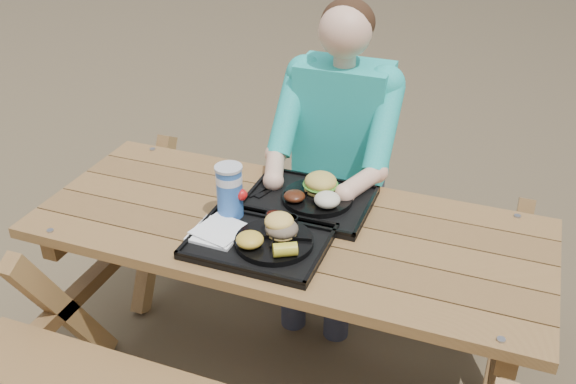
% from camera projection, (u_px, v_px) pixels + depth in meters
% --- Properties ---
extents(ground, '(60.00, 60.00, 0.00)m').
position_uv_depth(ground, '(288.00, 377.00, 2.63)').
color(ground, '#999999').
rests_on(ground, ground).
extents(picnic_table, '(1.80, 1.49, 0.75)m').
position_uv_depth(picnic_table, '(288.00, 306.00, 2.44)').
color(picnic_table, '#999999').
rests_on(picnic_table, ground).
extents(tray_near, '(0.45, 0.35, 0.02)m').
position_uv_depth(tray_near, '(260.00, 242.00, 2.14)').
color(tray_near, black).
rests_on(tray_near, picnic_table).
extents(tray_far, '(0.45, 0.35, 0.02)m').
position_uv_depth(tray_far, '(309.00, 202.00, 2.36)').
color(tray_far, black).
rests_on(tray_far, picnic_table).
extents(plate_near, '(0.26, 0.26, 0.02)m').
position_uv_depth(plate_near, '(274.00, 241.00, 2.10)').
color(plate_near, black).
rests_on(plate_near, tray_near).
extents(plate_far, '(0.26, 0.26, 0.02)m').
position_uv_depth(plate_far, '(317.00, 198.00, 2.35)').
color(plate_far, black).
rests_on(plate_far, tray_far).
extents(napkin_stack, '(0.17, 0.17, 0.02)m').
position_uv_depth(napkin_stack, '(217.00, 232.00, 2.16)').
color(napkin_stack, white).
rests_on(napkin_stack, tray_near).
extents(soda_cup, '(0.09, 0.09, 0.18)m').
position_uv_depth(soda_cup, '(230.00, 192.00, 2.22)').
color(soda_cup, '#154CA4').
rests_on(soda_cup, tray_near).
extents(condiment_bbq, '(0.06, 0.06, 0.03)m').
position_uv_depth(condiment_bbq, '(274.00, 218.00, 2.22)').
color(condiment_bbq, black).
rests_on(condiment_bbq, tray_near).
extents(condiment_mustard, '(0.05, 0.05, 0.03)m').
position_uv_depth(condiment_mustard, '(291.00, 221.00, 2.20)').
color(condiment_mustard, yellow).
rests_on(condiment_mustard, tray_near).
extents(sandwich, '(0.10, 0.10, 0.11)m').
position_uv_depth(sandwich, '(282.00, 220.00, 2.10)').
color(sandwich, '#F1BE55').
rests_on(sandwich, plate_near).
extents(mac_cheese, '(0.09, 0.09, 0.05)m').
position_uv_depth(mac_cheese, '(250.00, 240.00, 2.06)').
color(mac_cheese, gold).
rests_on(mac_cheese, plate_near).
extents(corn_cob, '(0.10, 0.10, 0.04)m').
position_uv_depth(corn_cob, '(285.00, 250.00, 2.01)').
color(corn_cob, gold).
rests_on(corn_cob, plate_near).
extents(cutlery_far, '(0.06, 0.14, 0.01)m').
position_uv_depth(cutlery_far, '(269.00, 190.00, 2.41)').
color(cutlery_far, black).
rests_on(cutlery_far, tray_far).
extents(burger, '(0.12, 0.12, 0.11)m').
position_uv_depth(burger, '(321.00, 178.00, 2.34)').
color(burger, gold).
rests_on(burger, plate_far).
extents(baked_beans, '(0.08, 0.08, 0.04)m').
position_uv_depth(baked_beans, '(294.00, 196.00, 2.30)').
color(baked_beans, '#441C0D').
rests_on(baked_beans, plate_far).
extents(potato_salad, '(0.09, 0.09, 0.05)m').
position_uv_depth(potato_salad, '(327.00, 200.00, 2.26)').
color(potato_salad, '#E9E4C5').
rests_on(potato_salad, plate_far).
extents(diner, '(0.48, 0.84, 1.28)m').
position_uv_depth(diner, '(339.00, 173.00, 2.80)').
color(diner, '#1ABAB5').
rests_on(diner, ground).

